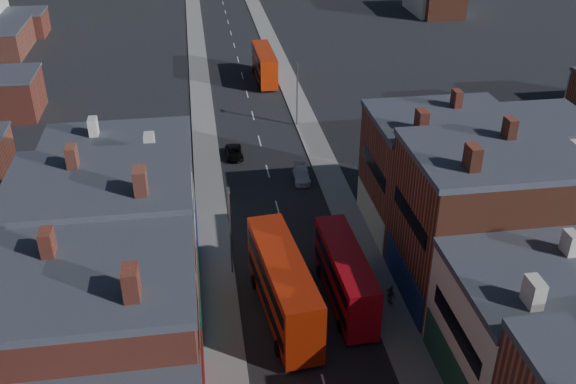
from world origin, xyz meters
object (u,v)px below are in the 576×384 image
object	(u,v)px
bus_2	(264,64)
car_3	(302,175)
bus_0	(283,285)
ped_3	(391,295)
bus_1	(345,275)
car_2	(234,153)

from	to	relation	value
bus_2	car_3	world-z (taller)	bus_2
bus_0	car_3	world-z (taller)	bus_0
bus_0	ped_3	distance (m)	8.71
bus_1	ped_3	xyz separation A→B (m)	(3.47, -1.01, -1.55)
car_3	ped_3	xyz separation A→B (m)	(3.43, -21.46, 0.38)
bus_0	bus_1	distance (m)	5.15
bus_0	ped_3	size ratio (longest dim) A/B	7.47
bus_0	bus_1	world-z (taller)	bus_0
ped_3	car_2	bearing A→B (deg)	-4.13
bus_2	car_2	bearing A→B (deg)	-105.31
bus_1	car_2	size ratio (longest dim) A/B	2.70
car_3	bus_2	bearing A→B (deg)	94.25
bus_1	car_3	xyz separation A→B (m)	(0.04, 20.45, -1.93)
bus_2	car_2	distance (m)	26.03
bus_1	ped_3	world-z (taller)	bus_1
car_2	ped_3	bearing A→B (deg)	-70.66
bus_1	bus_2	size ratio (longest dim) A/B	1.00
bus_0	bus_1	size ratio (longest dim) A/B	1.16
ped_3	car_3	bearing A→B (deg)	-14.87
bus_1	car_3	world-z (taller)	bus_1
car_2	ped_3	xyz separation A→B (m)	(10.11, -28.07, 0.41)
car_3	ped_3	size ratio (longest dim) A/B	2.39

